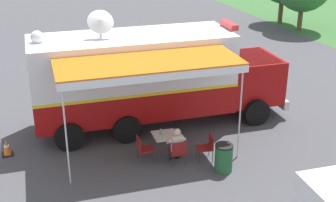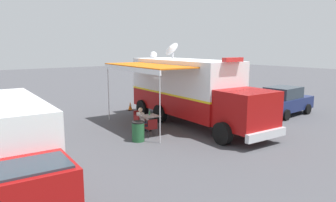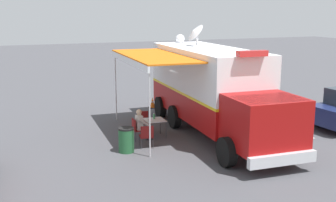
# 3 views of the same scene
# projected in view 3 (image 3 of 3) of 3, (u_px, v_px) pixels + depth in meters

# --- Properties ---
(ground_plane) EXTENTS (100.00, 100.00, 0.00)m
(ground_plane) POSITION_uv_depth(u_px,v_px,m) (206.00, 128.00, 18.56)
(ground_plane) COLOR #47474C
(lot_stripe) EXTENTS (0.42, 4.80, 0.01)m
(lot_stripe) POSITION_uv_depth(u_px,v_px,m) (280.00, 124.00, 19.31)
(lot_stripe) COLOR silver
(lot_stripe) RESTS_ON ground
(command_truck) EXTENTS (5.20, 9.62, 4.53)m
(command_truck) POSITION_uv_depth(u_px,v_px,m) (213.00, 88.00, 17.45)
(command_truck) COLOR #9E0F0F
(command_truck) RESTS_ON ground
(folding_table) EXTENTS (0.85, 0.85, 0.73)m
(folding_table) POSITION_uv_depth(u_px,v_px,m) (154.00, 121.00, 17.16)
(folding_table) COLOR silver
(folding_table) RESTS_ON ground
(water_bottle) EXTENTS (0.07, 0.07, 0.22)m
(water_bottle) POSITION_uv_depth(u_px,v_px,m) (154.00, 116.00, 17.27)
(water_bottle) COLOR #3F9959
(water_bottle) RESTS_ON folding_table
(folding_chair_at_table) EXTENTS (0.51, 0.51, 0.87)m
(folding_chair_at_table) POSITION_uv_depth(u_px,v_px,m) (137.00, 128.00, 16.76)
(folding_chair_at_table) COLOR maroon
(folding_chair_at_table) RESTS_ON ground
(folding_chair_beside_table) EXTENTS (0.51, 0.51, 0.87)m
(folding_chair_beside_table) POSITION_uv_depth(u_px,v_px,m) (144.00, 120.00, 17.89)
(folding_chair_beside_table) COLOR maroon
(folding_chair_beside_table) RESTS_ON ground
(folding_chair_spare_by_truck) EXTENTS (0.55, 0.55, 0.87)m
(folding_chair_spare_by_truck) POSITION_uv_depth(u_px,v_px,m) (147.00, 135.00, 15.84)
(folding_chair_spare_by_truck) COLOR maroon
(folding_chair_spare_by_truck) RESTS_ON ground
(seated_responder) EXTENTS (0.68, 0.58, 1.25)m
(seated_responder) POSITION_uv_depth(u_px,v_px,m) (141.00, 124.00, 16.79)
(seated_responder) COLOR silver
(seated_responder) RESTS_ON ground
(trash_bin) EXTENTS (0.57, 0.57, 0.91)m
(trash_bin) POSITION_uv_depth(u_px,v_px,m) (126.00, 140.00, 15.38)
(trash_bin) COLOR #235B33
(trash_bin) RESTS_ON ground
(traffic_cone) EXTENTS (0.36, 0.36, 0.58)m
(traffic_cone) POSITION_uv_depth(u_px,v_px,m) (152.00, 103.00, 22.40)
(traffic_cone) COLOR black
(traffic_cone) RESTS_ON ground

